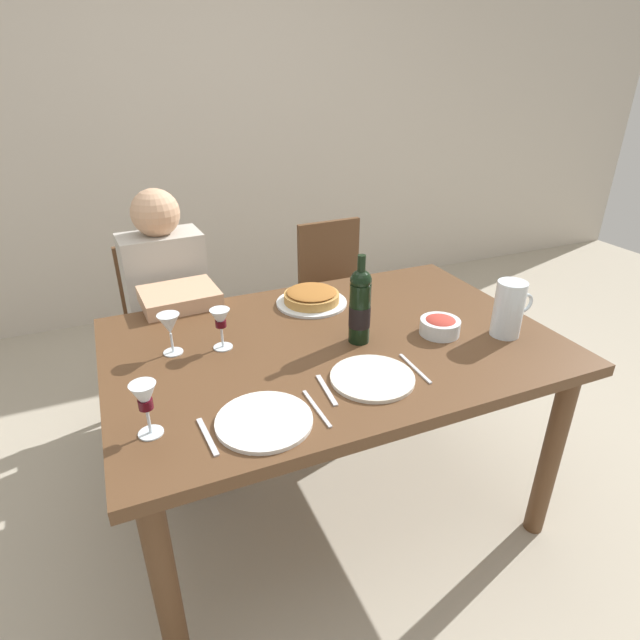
% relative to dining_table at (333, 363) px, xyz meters
% --- Properties ---
extents(ground_plane, '(8.00, 8.00, 0.00)m').
position_rel_dining_table_xyz_m(ground_plane, '(0.00, 0.00, -0.67)').
color(ground_plane, '#B2A893').
extents(back_wall, '(8.00, 0.10, 2.80)m').
position_rel_dining_table_xyz_m(back_wall, '(0.00, 2.18, 0.73)').
color(back_wall, beige).
rests_on(back_wall, ground).
extents(dining_table, '(1.50, 1.00, 0.76)m').
position_rel_dining_table_xyz_m(dining_table, '(0.00, 0.00, 0.00)').
color(dining_table, brown).
rests_on(dining_table, ground).
extents(wine_bottle, '(0.07, 0.07, 0.31)m').
position_rel_dining_table_xyz_m(wine_bottle, '(0.08, -0.04, 0.22)').
color(wine_bottle, black).
rests_on(wine_bottle, dining_table).
extents(water_pitcher, '(0.15, 0.10, 0.20)m').
position_rel_dining_table_xyz_m(water_pitcher, '(0.57, -0.20, 0.18)').
color(water_pitcher, silver).
rests_on(water_pitcher, dining_table).
extents(baked_tart, '(0.28, 0.28, 0.06)m').
position_rel_dining_table_xyz_m(baked_tart, '(0.05, 0.31, 0.12)').
color(baked_tart, silver).
rests_on(baked_tart, dining_table).
extents(salad_bowl, '(0.14, 0.14, 0.06)m').
position_rel_dining_table_xyz_m(salad_bowl, '(0.36, -0.10, 0.13)').
color(salad_bowl, silver).
rests_on(salad_bowl, dining_table).
extents(wine_glass_left_diner, '(0.07, 0.07, 0.14)m').
position_rel_dining_table_xyz_m(wine_glass_left_diner, '(-0.36, 0.10, 0.19)').
color(wine_glass_left_diner, silver).
rests_on(wine_glass_left_diner, dining_table).
extents(wine_glass_right_diner, '(0.07, 0.07, 0.14)m').
position_rel_dining_table_xyz_m(wine_glass_right_diner, '(-0.52, 0.13, 0.19)').
color(wine_glass_right_diner, silver).
rests_on(wine_glass_right_diner, dining_table).
extents(wine_glass_centre, '(0.07, 0.07, 0.15)m').
position_rel_dining_table_xyz_m(wine_glass_centre, '(-0.63, -0.27, 0.20)').
color(wine_glass_centre, silver).
rests_on(wine_glass_centre, dining_table).
extents(dinner_plate_left_setting, '(0.26, 0.26, 0.01)m').
position_rel_dining_table_xyz_m(dinner_plate_left_setting, '(-0.35, -0.34, 0.10)').
color(dinner_plate_left_setting, white).
rests_on(dinner_plate_left_setting, dining_table).
extents(dinner_plate_right_setting, '(0.25, 0.25, 0.01)m').
position_rel_dining_table_xyz_m(dinner_plate_right_setting, '(0.01, -0.27, 0.10)').
color(dinner_plate_right_setting, silver).
rests_on(dinner_plate_right_setting, dining_table).
extents(fork_left_setting, '(0.03, 0.16, 0.00)m').
position_rel_dining_table_xyz_m(fork_left_setting, '(-0.50, -0.34, 0.09)').
color(fork_left_setting, silver).
rests_on(fork_left_setting, dining_table).
extents(knife_left_setting, '(0.01, 0.18, 0.00)m').
position_rel_dining_table_xyz_m(knife_left_setting, '(-0.20, -0.34, 0.09)').
color(knife_left_setting, silver).
rests_on(knife_left_setting, dining_table).
extents(knife_right_setting, '(0.02, 0.18, 0.00)m').
position_rel_dining_table_xyz_m(knife_right_setting, '(0.16, -0.27, 0.09)').
color(knife_right_setting, silver).
rests_on(knife_right_setting, dining_table).
extents(spoon_right_setting, '(0.03, 0.16, 0.00)m').
position_rel_dining_table_xyz_m(spoon_right_setting, '(-0.14, -0.27, 0.09)').
color(spoon_right_setting, silver).
rests_on(spoon_right_setting, dining_table).
extents(chair_left, '(0.43, 0.43, 0.87)m').
position_rel_dining_table_xyz_m(chair_left, '(-0.46, 0.91, -0.17)').
color(chair_left, brown).
rests_on(chair_left, ground).
extents(diner_left, '(0.36, 0.52, 1.16)m').
position_rel_dining_table_xyz_m(diner_left, '(-0.44, 0.67, -0.05)').
color(diner_left, '#B7B2A8').
rests_on(diner_left, ground).
extents(chair_right, '(0.42, 0.42, 0.87)m').
position_rel_dining_table_xyz_m(chair_right, '(0.45, 0.91, -0.17)').
color(chair_right, brown).
rests_on(chair_right, ground).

